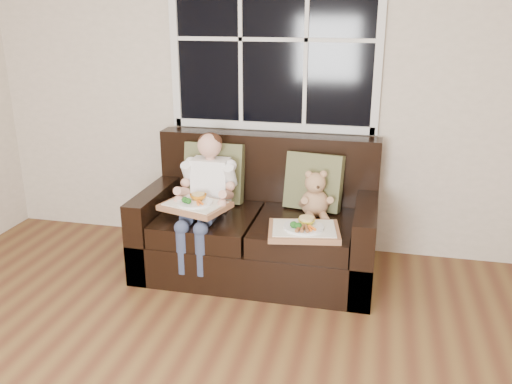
% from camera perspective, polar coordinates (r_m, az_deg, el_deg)
% --- Properties ---
extents(room_walls, '(4.52, 5.02, 2.71)m').
position_cam_1_polar(room_walls, '(1.88, -16.04, 9.56)').
color(room_walls, beige).
rests_on(room_walls, ground).
extents(window_back, '(1.62, 0.04, 1.37)m').
position_cam_1_polar(window_back, '(4.20, 1.83, 15.76)').
color(window_back, black).
rests_on(window_back, room_walls).
extents(loveseat, '(1.70, 0.92, 0.96)m').
position_cam_1_polar(loveseat, '(4.05, 0.34, -3.89)').
color(loveseat, black).
rests_on(loveseat, ground).
extents(pillow_left, '(0.45, 0.21, 0.47)m').
position_cam_1_polar(pillow_left, '(4.16, -4.42, 2.05)').
color(pillow_left, '#686D43').
rests_on(pillow_left, loveseat).
extents(pillow_right, '(0.44, 0.25, 0.43)m').
position_cam_1_polar(pillow_right, '(4.01, 6.10, 1.09)').
color(pillow_right, '#686D43').
rests_on(pillow_right, loveseat).
extents(child, '(0.39, 0.60, 0.88)m').
position_cam_1_polar(child, '(3.92, -5.21, 0.51)').
color(child, white).
rests_on(child, loveseat).
extents(teddy_bear, '(0.24, 0.29, 0.35)m').
position_cam_1_polar(teddy_bear, '(3.89, 6.21, -0.58)').
color(teddy_bear, tan).
rests_on(teddy_bear, loveseat).
extents(tray_left, '(0.51, 0.44, 0.10)m').
position_cam_1_polar(tray_left, '(3.79, -6.40, -1.31)').
color(tray_left, '#A16B48').
rests_on(tray_left, child).
extents(tray_right, '(0.52, 0.43, 0.11)m').
position_cam_1_polar(tray_right, '(3.61, 5.05, -3.97)').
color(tray_right, '#A16B48').
rests_on(tray_right, loveseat).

